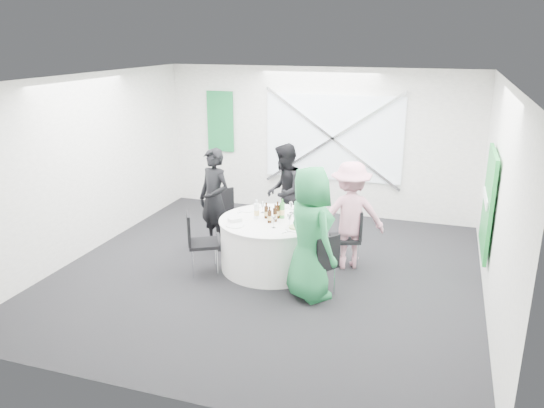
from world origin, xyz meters
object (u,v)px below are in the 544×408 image
(person_man_back_left, at_px, (214,199))
(chair_front_right, at_px, (322,260))
(person_woman_green, at_px, (310,234))
(chair_back, at_px, (298,214))
(chair_back_left, at_px, (227,213))
(clear_water_bottle, at_px, (257,211))
(chair_front_left, at_px, (197,238))
(banquet_table, at_px, (272,244))
(person_woman_pink, at_px, (350,215))
(chair_back_right, at_px, (351,233))
(green_water_bottle, at_px, (282,211))
(person_man_back, at_px, (284,192))

(person_man_back_left, bearing_deg, chair_front_right, -6.85)
(chair_front_right, relative_size, person_man_back_left, 0.53)
(person_woman_green, bearing_deg, chair_back, -26.39)
(chair_back, relative_size, chair_back_left, 0.91)
(chair_back_left, xyz_separation_m, clear_water_bottle, (0.76, -0.68, 0.33))
(chair_front_left, bearing_deg, chair_back, -61.73)
(clear_water_bottle, bearing_deg, banquet_table, 6.88)
(chair_back_left, height_order, chair_front_left, chair_front_left)
(person_woman_pink, relative_size, clear_water_bottle, 5.58)
(chair_back_right, xyz_separation_m, person_woman_green, (-0.34, -1.14, 0.36))
(chair_front_left, distance_m, person_man_back_left, 1.04)
(green_water_bottle, height_order, clear_water_bottle, green_water_bottle)
(person_man_back_left, relative_size, person_woman_pink, 1.02)
(chair_front_right, xyz_separation_m, green_water_bottle, (-0.80, 0.78, 0.36))
(chair_back_left, distance_m, person_man_back_left, 0.37)
(chair_back_right, bearing_deg, chair_front_right, -30.07)
(person_man_back_left, height_order, person_man_back, person_man_back_left)
(person_woman_pink, bearing_deg, clear_water_bottle, -2.25)
(banquet_table, xyz_separation_m, green_water_bottle, (0.12, 0.11, 0.49))
(chair_back_right, xyz_separation_m, person_man_back, (-1.29, 0.82, 0.29))
(person_man_back_left, bearing_deg, clear_water_bottle, -6.28)
(banquet_table, xyz_separation_m, chair_back_right, (1.10, 0.42, 0.15))
(person_man_back_left, xyz_separation_m, person_woman_pink, (2.21, -0.05, -0.02))
(chair_back, distance_m, chair_front_right, 1.96)
(person_man_back, xyz_separation_m, person_woman_pink, (1.27, -0.84, -0.01))
(chair_front_right, distance_m, clear_water_bottle, 1.37)
(chair_front_left, height_order, person_woman_green, person_woman_green)
(person_woman_pink, xyz_separation_m, clear_water_bottle, (-1.31, -0.43, 0.06))
(person_man_back_left, distance_m, green_water_bottle, 1.29)
(chair_back_right, height_order, person_man_back_left, person_man_back_left)
(banquet_table, height_order, person_man_back, person_man_back)
(chair_back_right, distance_m, person_man_back_left, 2.25)
(chair_back, distance_m, person_man_back, 0.45)
(chair_back_left, distance_m, chair_back_right, 2.10)
(chair_back, xyz_separation_m, person_man_back_left, (-1.22, -0.67, 0.34))
(chair_back_right, xyz_separation_m, chair_front_right, (-0.18, -1.08, -0.02))
(person_man_back_left, relative_size, clear_water_bottle, 5.71)
(banquet_table, relative_size, chair_back, 1.84)
(clear_water_bottle, bearing_deg, chair_back, 74.13)
(chair_back_right, bearing_deg, clear_water_bottle, -92.26)
(chair_front_left, bearing_deg, person_man_back_left, -19.64)
(chair_back, xyz_separation_m, person_man_back, (-0.29, 0.12, 0.33))
(chair_front_left, relative_size, green_water_bottle, 3.20)
(chair_back, height_order, clear_water_bottle, clear_water_bottle)
(person_woman_green, relative_size, clear_water_bottle, 6.15)
(chair_front_left, distance_m, clear_water_bottle, 0.95)
(chair_front_right, bearing_deg, chair_front_left, -58.10)
(banquet_table, bearing_deg, person_woman_pink, 20.37)
(chair_front_right, bearing_deg, green_water_bottle, -98.27)
(banquet_table, relative_size, chair_back_right, 1.72)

